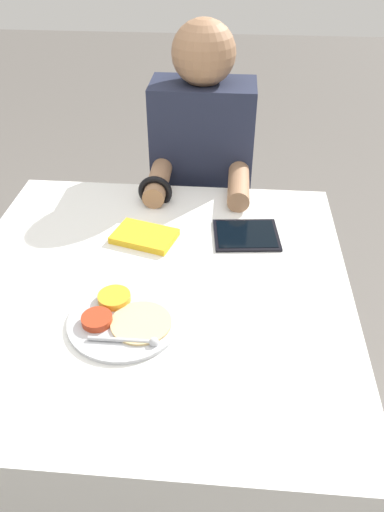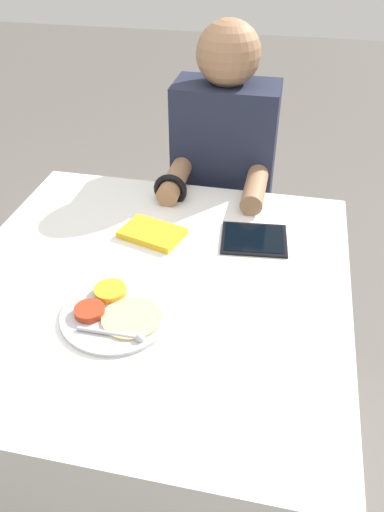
% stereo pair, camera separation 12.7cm
% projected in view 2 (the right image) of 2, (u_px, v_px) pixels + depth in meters
% --- Properties ---
extents(ground_plane, '(12.00, 12.00, 0.00)m').
position_uv_depth(ground_plane, '(161.00, 445.00, 1.73)').
color(ground_plane, '#605B56').
extents(dining_table, '(1.02, 1.04, 0.74)m').
position_uv_depth(dining_table, '(156.00, 375.00, 1.51)').
color(dining_table, silver).
rests_on(dining_table, ground_plane).
extents(thali_tray, '(0.27, 0.27, 0.03)m').
position_uv_depth(thali_tray, '(116.00, 312.00, 1.18)').
color(thali_tray, '#B7BABF').
rests_on(thali_tray, dining_table).
extents(red_notebook, '(0.20, 0.16, 0.02)m').
position_uv_depth(red_notebook, '(152.00, 234.00, 1.45)').
color(red_notebook, silver).
rests_on(red_notebook, dining_table).
extents(tablet_device, '(0.20, 0.18, 0.01)m').
position_uv_depth(tablet_device, '(254.00, 239.00, 1.43)').
color(tablet_device, black).
rests_on(tablet_device, dining_table).
extents(person_diner, '(0.36, 0.43, 1.24)m').
position_uv_depth(person_diner, '(222.00, 202.00, 1.90)').
color(person_diner, black).
rests_on(person_diner, ground_plane).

